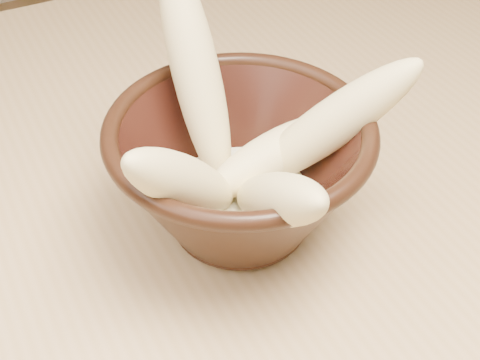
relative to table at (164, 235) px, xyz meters
name	(u,v)px	position (x,y,z in m)	size (l,w,h in m)	color
table	(164,235)	(0.00, 0.00, 0.00)	(1.20, 0.80, 0.75)	tan
bowl	(240,171)	(0.04, -0.09, 0.14)	(0.21, 0.21, 0.12)	black
milk_puddle	(240,197)	(0.04, -0.09, 0.12)	(0.12, 0.12, 0.02)	#FBF5CA
banana_upright	(196,71)	(0.03, -0.03, 0.20)	(0.04, 0.04, 0.19)	#EDD78C
banana_left	(184,183)	(-0.02, -0.12, 0.18)	(0.04, 0.04, 0.15)	#EDD78C
banana_right	(331,125)	(0.11, -0.11, 0.18)	(0.04, 0.04, 0.17)	#EDD78C
banana_across	(274,155)	(0.07, -0.09, 0.15)	(0.04, 0.04, 0.13)	#EDD78C
banana_front	(278,199)	(0.04, -0.16, 0.17)	(0.04, 0.04, 0.15)	#EDD78C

